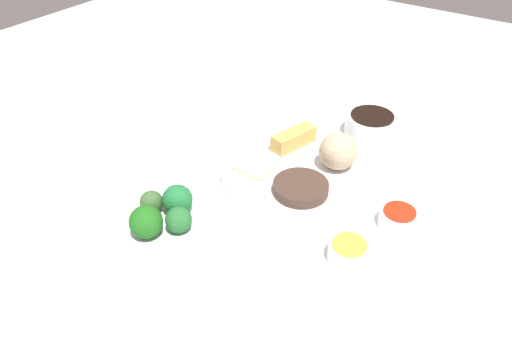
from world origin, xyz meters
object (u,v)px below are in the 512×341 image
at_px(broccoli_plate, 163,222).
at_px(sauce_ramekin_sweet_and_sour, 398,219).
at_px(soy_sauce_bowl, 371,126).
at_px(sauce_ramekin_hot_mustard, 349,252).
at_px(main_plate, 296,171).

bearing_deg(broccoli_plate, sauce_ramekin_sweet_and_sour, -145.60).
distance_m(soy_sauce_bowl, sauce_ramekin_hot_mustard, 0.37).
bearing_deg(broccoli_plate, main_plate, -113.67).
bearing_deg(sauce_ramekin_sweet_and_sour, broccoli_plate, 34.40).
bearing_deg(main_plate, soy_sauce_bowl, -104.27).
height_order(main_plate, sauce_ramekin_sweet_and_sour, sauce_ramekin_sweet_and_sour).
xyz_separation_m(soy_sauce_bowl, sauce_ramekin_sweet_and_sour, (-0.15, 0.24, -0.01)).
bearing_deg(sauce_ramekin_hot_mustard, sauce_ramekin_sweet_and_sour, -106.22).
xyz_separation_m(main_plate, broccoli_plate, (0.11, 0.24, -0.00)).
xyz_separation_m(main_plate, soy_sauce_bowl, (-0.05, -0.21, 0.01)).
xyz_separation_m(main_plate, sauce_ramekin_sweet_and_sour, (-0.21, 0.03, 0.01)).
relative_size(sauce_ramekin_hot_mustard, sauce_ramekin_sweet_and_sour, 1.00).
height_order(broccoli_plate, soy_sauce_bowl, soy_sauce_bowl).
distance_m(main_plate, broccoli_plate, 0.26).
relative_size(main_plate, sauce_ramekin_hot_mustard, 4.49).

